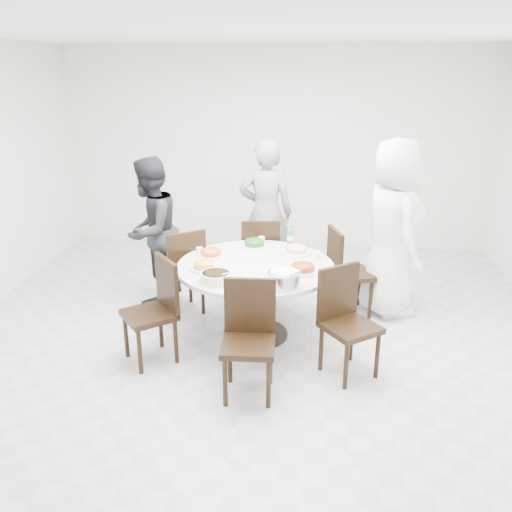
# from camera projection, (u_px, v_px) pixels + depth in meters

# --- Properties ---
(floor) EXTENTS (6.00, 6.00, 0.01)m
(floor) POSITION_uv_depth(u_px,v_px,m) (254.00, 341.00, 5.28)
(floor) COLOR #BBBBC0
(floor) RESTS_ON ground
(ceiling) EXTENTS (6.00, 6.00, 0.01)m
(ceiling) POSITION_uv_depth(u_px,v_px,m) (254.00, 31.00, 4.32)
(ceiling) COLOR white
(ceiling) RESTS_ON ground
(wall_back) EXTENTS (6.00, 0.01, 2.80)m
(wall_back) POSITION_uv_depth(u_px,v_px,m) (276.00, 149.00, 7.61)
(wall_back) COLOR white
(wall_back) RESTS_ON ground
(wall_front) EXTENTS (6.00, 0.01, 2.80)m
(wall_front) POSITION_uv_depth(u_px,v_px,m) (168.00, 401.00, 2.00)
(wall_front) COLOR white
(wall_front) RESTS_ON ground
(dining_table) EXTENTS (1.50, 1.50, 0.75)m
(dining_table) POSITION_uv_depth(u_px,v_px,m) (255.00, 301.00, 5.28)
(dining_table) COLOR silver
(dining_table) RESTS_ON floor
(chair_ne) EXTENTS (0.52, 0.52, 0.95)m
(chair_ne) POSITION_uv_depth(u_px,v_px,m) (351.00, 272.00, 5.72)
(chair_ne) COLOR black
(chair_ne) RESTS_ON floor
(chair_n) EXTENTS (0.47, 0.47, 0.95)m
(chair_n) POSITION_uv_depth(u_px,v_px,m) (260.00, 257.00, 6.16)
(chair_n) COLOR black
(chair_n) RESTS_ON floor
(chair_nw) EXTENTS (0.59, 0.59, 0.95)m
(chair_nw) POSITION_uv_depth(u_px,v_px,m) (181.00, 270.00, 5.76)
(chair_nw) COLOR black
(chair_nw) RESTS_ON floor
(chair_sw) EXTENTS (0.59, 0.59, 0.95)m
(chair_sw) POSITION_uv_depth(u_px,v_px,m) (149.00, 312.00, 4.80)
(chair_sw) COLOR black
(chair_sw) RESTS_ON floor
(chair_s) EXTENTS (0.44, 0.44, 0.95)m
(chair_s) POSITION_uv_depth(u_px,v_px,m) (248.00, 343.00, 4.29)
(chair_s) COLOR black
(chair_s) RESTS_ON floor
(chair_se) EXTENTS (0.59, 0.59, 0.95)m
(chair_se) POSITION_uv_depth(u_px,v_px,m) (351.00, 325.00, 4.58)
(chair_se) COLOR black
(chair_se) RESTS_ON floor
(diner_right) EXTENTS (0.84, 1.05, 1.87)m
(diner_right) POSITION_uv_depth(u_px,v_px,m) (392.00, 229.00, 5.62)
(diner_right) COLOR silver
(diner_right) RESTS_ON floor
(diner_middle) EXTENTS (0.65, 0.44, 1.75)m
(diner_middle) POSITION_uv_depth(u_px,v_px,m) (266.00, 213.00, 6.42)
(diner_middle) COLOR black
(diner_middle) RESTS_ON floor
(diner_left) EXTENTS (0.77, 0.90, 1.63)m
(diner_left) POSITION_uv_depth(u_px,v_px,m) (151.00, 231.00, 5.95)
(diner_left) COLOR black
(diner_left) RESTS_ON floor
(dish_greens) EXTENTS (0.26, 0.26, 0.07)m
(dish_greens) POSITION_uv_depth(u_px,v_px,m) (254.00, 244.00, 5.62)
(dish_greens) COLOR white
(dish_greens) RESTS_ON dining_table
(dish_pale) EXTENTS (0.28, 0.28, 0.07)m
(dish_pale) POSITION_uv_depth(u_px,v_px,m) (296.00, 251.00, 5.42)
(dish_pale) COLOR white
(dish_pale) RESTS_ON dining_table
(dish_orange) EXTENTS (0.26, 0.26, 0.07)m
(dish_orange) POSITION_uv_depth(u_px,v_px,m) (211.00, 254.00, 5.34)
(dish_orange) COLOR white
(dish_orange) RESTS_ON dining_table
(dish_redbrown) EXTENTS (0.28, 0.28, 0.07)m
(dish_redbrown) POSITION_uv_depth(u_px,v_px,m) (303.00, 269.00, 4.95)
(dish_redbrown) COLOR white
(dish_redbrown) RESTS_ON dining_table
(dish_tofu) EXTENTS (0.25, 0.25, 0.07)m
(dish_tofu) POSITION_uv_depth(u_px,v_px,m) (204.00, 267.00, 5.01)
(dish_tofu) COLOR white
(dish_tofu) RESTS_ON dining_table
(rice_bowl) EXTENTS (0.29, 0.29, 0.12)m
(rice_bowl) POSITION_uv_depth(u_px,v_px,m) (284.00, 279.00, 4.64)
(rice_bowl) COLOR silver
(rice_bowl) RESTS_ON dining_table
(soup_bowl) EXTENTS (0.27, 0.27, 0.08)m
(soup_bowl) POSITION_uv_depth(u_px,v_px,m) (216.00, 277.00, 4.74)
(soup_bowl) COLOR white
(soup_bowl) RESTS_ON dining_table
(beverage_bottle) EXTENTS (0.07, 0.07, 0.24)m
(beverage_bottle) POSITION_uv_depth(u_px,v_px,m) (290.00, 236.00, 5.60)
(beverage_bottle) COLOR #338048
(beverage_bottle) RESTS_ON dining_table
(tea_cups) EXTENTS (0.07, 0.07, 0.08)m
(tea_cups) POSITION_uv_depth(u_px,v_px,m) (263.00, 240.00, 5.72)
(tea_cups) COLOR white
(tea_cups) RESTS_ON dining_table
(chopsticks) EXTENTS (0.24, 0.04, 0.01)m
(chopsticks) POSITION_uv_depth(u_px,v_px,m) (262.00, 243.00, 5.75)
(chopsticks) COLOR tan
(chopsticks) RESTS_ON dining_table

